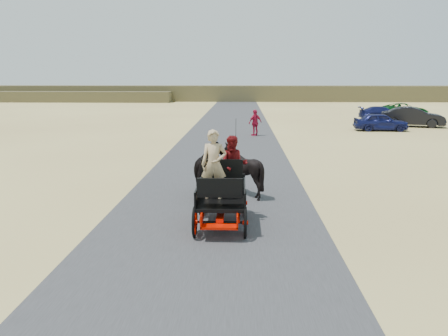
{
  "coord_description": "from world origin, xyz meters",
  "views": [
    {
      "loc": [
        0.8,
        -8.62,
        3.85
      ],
      "look_at": [
        0.28,
        3.97,
        1.2
      ],
      "focal_mm": 35.0,
      "sensor_mm": 36.0,
      "label": 1
    }
  ],
  "objects_px": {
    "car_c": "(382,113)",
    "car_a": "(381,122)",
    "horse_right": "(242,170)",
    "pedestrian": "(255,123)",
    "horse_left": "(209,170)",
    "car_b": "(413,117)",
    "carriage": "(222,212)",
    "car_d": "(404,110)"
  },
  "relations": [
    {
      "from": "car_c",
      "to": "car_a",
      "type": "bearing_deg",
      "value": 165.29
    },
    {
      "from": "car_c",
      "to": "car_d",
      "type": "xyz_separation_m",
      "value": [
        3.42,
        4.15,
        0.02
      ]
    },
    {
      "from": "horse_left",
      "to": "car_c",
      "type": "relative_size",
      "value": 0.49
    },
    {
      "from": "carriage",
      "to": "car_c",
      "type": "height_order",
      "value": "car_c"
    },
    {
      "from": "car_a",
      "to": "car_d",
      "type": "relative_size",
      "value": 0.84
    },
    {
      "from": "horse_left",
      "to": "car_b",
      "type": "relative_size",
      "value": 0.43
    },
    {
      "from": "car_c",
      "to": "horse_left",
      "type": "bearing_deg",
      "value": 155.49
    },
    {
      "from": "pedestrian",
      "to": "car_b",
      "type": "bearing_deg",
      "value": 170.19
    },
    {
      "from": "horse_left",
      "to": "horse_right",
      "type": "xyz_separation_m",
      "value": [
        1.1,
        0.0,
        0.0
      ]
    },
    {
      "from": "horse_right",
      "to": "car_c",
      "type": "distance_m",
      "value": 29.01
    },
    {
      "from": "carriage",
      "to": "pedestrian",
      "type": "bearing_deg",
      "value": 85.5
    },
    {
      "from": "carriage",
      "to": "horse_right",
      "type": "bearing_deg",
      "value": 79.61
    },
    {
      "from": "car_a",
      "to": "carriage",
      "type": "bearing_deg",
      "value": 154.96
    },
    {
      "from": "horse_right",
      "to": "car_a",
      "type": "distance_m",
      "value": 20.44
    },
    {
      "from": "carriage",
      "to": "car_a",
      "type": "distance_m",
      "value": 23.35
    },
    {
      "from": "horse_left",
      "to": "car_c",
      "type": "xyz_separation_m",
      "value": [
        13.75,
        26.11,
        -0.25
      ]
    },
    {
      "from": "horse_left",
      "to": "car_b",
      "type": "bearing_deg",
      "value": -124.89
    },
    {
      "from": "pedestrian",
      "to": "car_c",
      "type": "height_order",
      "value": "pedestrian"
    },
    {
      "from": "carriage",
      "to": "car_d",
      "type": "bearing_deg",
      "value": 63.44
    },
    {
      "from": "car_a",
      "to": "car_c",
      "type": "xyz_separation_m",
      "value": [
        2.68,
        8.26,
        -0.04
      ]
    },
    {
      "from": "horse_right",
      "to": "car_b",
      "type": "relative_size",
      "value": 0.37
    },
    {
      "from": "carriage",
      "to": "car_b",
      "type": "relative_size",
      "value": 0.52
    },
    {
      "from": "carriage",
      "to": "pedestrian",
      "type": "relative_size",
      "value": 1.39
    },
    {
      "from": "horse_left",
      "to": "car_a",
      "type": "bearing_deg",
      "value": -121.81
    },
    {
      "from": "horse_left",
      "to": "car_d",
      "type": "relative_size",
      "value": 0.45
    },
    {
      "from": "car_b",
      "to": "car_c",
      "type": "relative_size",
      "value": 1.12
    },
    {
      "from": "carriage",
      "to": "horse_right",
      "type": "distance_m",
      "value": 3.09
    },
    {
      "from": "car_c",
      "to": "car_d",
      "type": "distance_m",
      "value": 5.38
    },
    {
      "from": "horse_right",
      "to": "pedestrian",
      "type": "bearing_deg",
      "value": -93.29
    },
    {
      "from": "car_a",
      "to": "car_b",
      "type": "xyz_separation_m",
      "value": [
        3.29,
        2.74,
        0.12
      ]
    },
    {
      "from": "car_b",
      "to": "car_d",
      "type": "bearing_deg",
      "value": -0.88
    },
    {
      "from": "horse_right",
      "to": "pedestrian",
      "type": "distance_m",
      "value": 14.79
    },
    {
      "from": "car_b",
      "to": "carriage",
      "type": "bearing_deg",
      "value": 165.02
    },
    {
      "from": "car_b",
      "to": "car_c",
      "type": "xyz_separation_m",
      "value": [
        -0.61,
        5.52,
        -0.16
      ]
    },
    {
      "from": "car_c",
      "to": "car_d",
      "type": "height_order",
      "value": "car_d"
    },
    {
      "from": "horse_right",
      "to": "car_c",
      "type": "relative_size",
      "value": 0.41
    },
    {
      "from": "car_a",
      "to": "car_b",
      "type": "bearing_deg",
      "value": -48.44
    },
    {
      "from": "pedestrian",
      "to": "car_a",
      "type": "xyz_separation_m",
      "value": [
        9.12,
        3.08,
        -0.22
      ]
    },
    {
      "from": "horse_right",
      "to": "car_c",
      "type": "xyz_separation_m",
      "value": [
        12.65,
        26.11,
        -0.25
      ]
    },
    {
      "from": "carriage",
      "to": "car_a",
      "type": "relative_size",
      "value": 0.64
    },
    {
      "from": "car_a",
      "to": "car_c",
      "type": "bearing_deg",
      "value": -16.23
    },
    {
      "from": "pedestrian",
      "to": "car_b",
      "type": "height_order",
      "value": "pedestrian"
    }
  ]
}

